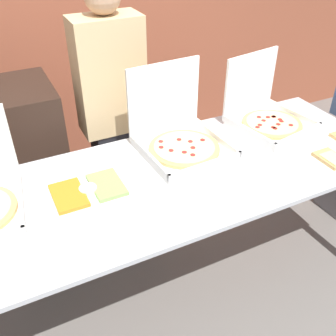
% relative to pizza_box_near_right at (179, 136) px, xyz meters
% --- Properties ---
extents(ground_plane, '(16.00, 16.00, 0.00)m').
position_rel_pizza_box_near_right_xyz_m(ground_plane, '(-0.17, -0.22, -0.96)').
color(ground_plane, slate).
extents(brick_wall_behind, '(10.00, 0.06, 2.80)m').
position_rel_pizza_box_near_right_xyz_m(brick_wall_behind, '(-0.17, 1.48, 0.44)').
color(brick_wall_behind, '#9E5138').
rests_on(brick_wall_behind, ground_plane).
extents(buffet_table, '(2.49, 0.89, 0.88)m').
position_rel_pizza_box_near_right_xyz_m(buffet_table, '(-0.17, -0.22, -0.17)').
color(buffet_table, silver).
rests_on(buffet_table, ground_plane).
extents(pizza_box_near_right, '(0.47, 0.48, 0.44)m').
position_rel_pizza_box_near_right_xyz_m(pizza_box_near_right, '(0.00, 0.00, 0.00)').
color(pizza_box_near_right, white).
rests_on(pizza_box_near_right, buffet_table).
extents(pizza_box_far_left, '(0.48, 0.49, 0.41)m').
position_rel_pizza_box_near_right_xyz_m(pizza_box_far_left, '(0.61, 0.00, -0.00)').
color(pizza_box_far_left, white).
rests_on(pizza_box_far_left, buffet_table).
extents(paper_plate_front_right, '(0.22, 0.22, 0.03)m').
position_rel_pizza_box_near_right_xyz_m(paper_plate_front_right, '(0.67, -0.48, -0.07)').
color(paper_plate_front_right, white).
rests_on(paper_plate_front_right, buffet_table).
extents(veggie_tray, '(0.41, 0.28, 0.05)m').
position_rel_pizza_box_near_right_xyz_m(veggie_tray, '(-0.58, -0.20, -0.06)').
color(veggie_tray, white).
rests_on(veggie_tray, buffet_table).
extents(sideboard_podium, '(0.66, 0.54, 1.14)m').
position_rel_pizza_box_near_right_xyz_m(sideboard_podium, '(-0.87, 0.65, -0.39)').
color(sideboard_podium, black).
rests_on(sideboard_podium, ground_plane).
extents(person_guest_cap, '(0.40, 0.22, 1.72)m').
position_rel_pizza_box_near_right_xyz_m(person_guest_cap, '(-0.22, 0.49, -0.06)').
color(person_guest_cap, black).
rests_on(person_guest_cap, ground_plane).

